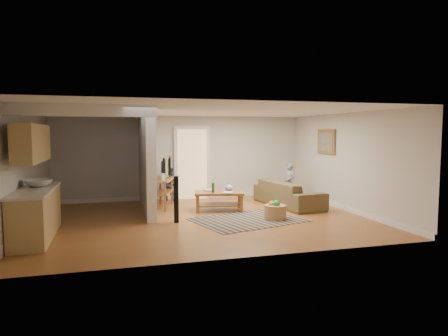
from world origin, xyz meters
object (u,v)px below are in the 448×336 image
(child, at_px, (289,201))
(sofa, at_px, (288,206))
(tv_console, at_px, (163,181))
(speaker_right, at_px, (150,183))
(toddler, at_px, (170,201))
(speaker_left, at_px, (176,199))
(coffee_table, at_px, (220,196))
(toy_basket, at_px, (275,211))

(child, bearing_deg, sofa, -38.32)
(tv_console, distance_m, speaker_right, 1.08)
(toddler, bearing_deg, speaker_left, 122.90)
(coffee_table, relative_size, toy_basket, 2.72)
(speaker_right, bearing_deg, toy_basket, -39.49)
(toy_basket, height_order, toddler, toddler)
(coffee_table, height_order, toddler, coffee_table)
(tv_console, distance_m, child, 3.72)
(speaker_right, distance_m, toddler, 0.79)
(speaker_right, relative_size, child, 0.97)
(tv_console, relative_size, toddler, 1.33)
(coffee_table, bearing_deg, speaker_left, -139.73)
(speaker_left, relative_size, speaker_right, 0.95)
(tv_console, distance_m, toy_basket, 3.20)
(tv_console, distance_m, toddler, 1.29)
(speaker_left, bearing_deg, toy_basket, 6.38)
(toy_basket, distance_m, child, 2.49)
(speaker_left, xyz_separation_m, child, (3.58, 1.85, -0.52))
(tv_console, relative_size, speaker_right, 1.21)
(child, bearing_deg, speaker_right, -116.93)
(speaker_left, relative_size, child, 0.93)
(sofa, relative_size, child, 2.09)
(coffee_table, height_order, speaker_right, speaker_right)
(toddler, bearing_deg, tv_console, 110.99)
(speaker_left, relative_size, toddler, 1.05)
(sofa, height_order, tv_console, tv_console)
(coffee_table, relative_size, toddler, 1.38)
(sofa, xyz_separation_m, toy_basket, (-1.01, -1.49, 0.19))
(coffee_table, bearing_deg, sofa, 3.92)
(speaker_left, bearing_deg, coffee_table, 53.21)
(coffee_table, distance_m, speaker_right, 2.43)
(coffee_table, height_order, speaker_left, speaker_left)
(coffee_table, bearing_deg, speaker_right, 131.84)
(coffee_table, xyz_separation_m, toddler, (-1.05, 1.81, -0.38))
(sofa, distance_m, speaker_right, 4.01)
(coffee_table, bearing_deg, toddler, 120.15)
(speaker_left, height_order, toy_basket, speaker_left)
(tv_console, bearing_deg, speaker_left, -71.37)
(tv_console, xyz_separation_m, speaker_right, (-0.26, 1.03, -0.16))
(tv_console, bearing_deg, toddler, 89.90)
(child, bearing_deg, toy_basket, -43.89)
(speaker_left, bearing_deg, child, 40.26)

